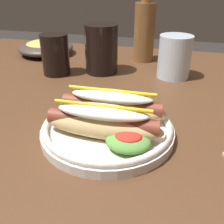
{
  "coord_description": "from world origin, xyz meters",
  "views": [
    {
      "loc": [
        0.19,
        -0.46,
        0.99
      ],
      "look_at": [
        0.08,
        -0.06,
        0.77
      ],
      "focal_mm": 41.74,
      "sensor_mm": 36.0,
      "label": 1
    }
  ],
  "objects_px": {
    "extra_cup": "(101,49)",
    "glass_bottle": "(144,30)",
    "soda_cup": "(55,55)",
    "water_cup": "(175,57)",
    "hot_dog_plate": "(108,122)",
    "side_bowl": "(46,47)"
  },
  "relations": [
    {
      "from": "hot_dog_plate",
      "to": "soda_cup",
      "type": "xyz_separation_m",
      "value": [
        -0.23,
        0.27,
        0.03
      ]
    },
    {
      "from": "hot_dog_plate",
      "to": "glass_bottle",
      "type": "relative_size",
      "value": 0.97
    },
    {
      "from": "extra_cup",
      "to": "glass_bottle",
      "type": "height_order",
      "value": "glass_bottle"
    },
    {
      "from": "side_bowl",
      "to": "soda_cup",
      "type": "bearing_deg",
      "value": -54.48
    },
    {
      "from": "hot_dog_plate",
      "to": "soda_cup",
      "type": "height_order",
      "value": "soda_cup"
    },
    {
      "from": "soda_cup",
      "to": "water_cup",
      "type": "bearing_deg",
      "value": 10.65
    },
    {
      "from": "extra_cup",
      "to": "glass_bottle",
      "type": "relative_size",
      "value": 0.55
    },
    {
      "from": "soda_cup",
      "to": "extra_cup",
      "type": "distance_m",
      "value": 0.13
    },
    {
      "from": "hot_dog_plate",
      "to": "extra_cup",
      "type": "relative_size",
      "value": 1.75
    },
    {
      "from": "water_cup",
      "to": "side_bowl",
      "type": "height_order",
      "value": "water_cup"
    },
    {
      "from": "glass_bottle",
      "to": "side_bowl",
      "type": "relative_size",
      "value": 1.28
    },
    {
      "from": "hot_dog_plate",
      "to": "soda_cup",
      "type": "distance_m",
      "value": 0.35
    },
    {
      "from": "hot_dog_plate",
      "to": "side_bowl",
      "type": "height_order",
      "value": "hot_dog_plate"
    },
    {
      "from": "glass_bottle",
      "to": "side_bowl",
      "type": "bearing_deg",
      "value": -177.26
    },
    {
      "from": "soda_cup",
      "to": "extra_cup",
      "type": "height_order",
      "value": "extra_cup"
    },
    {
      "from": "soda_cup",
      "to": "glass_bottle",
      "type": "bearing_deg",
      "value": 41.58
    },
    {
      "from": "water_cup",
      "to": "extra_cup",
      "type": "distance_m",
      "value": 0.2
    },
    {
      "from": "extra_cup",
      "to": "water_cup",
      "type": "bearing_deg",
      "value": 3.45
    },
    {
      "from": "extra_cup",
      "to": "glass_bottle",
      "type": "xyz_separation_m",
      "value": [
        0.1,
        0.14,
        0.03
      ]
    },
    {
      "from": "soda_cup",
      "to": "side_bowl",
      "type": "height_order",
      "value": "soda_cup"
    },
    {
      "from": "soda_cup",
      "to": "extra_cup",
      "type": "xyz_separation_m",
      "value": [
        0.12,
        0.05,
        0.01
      ]
    },
    {
      "from": "hot_dog_plate",
      "to": "soda_cup",
      "type": "bearing_deg",
      "value": 130.16
    }
  ]
}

